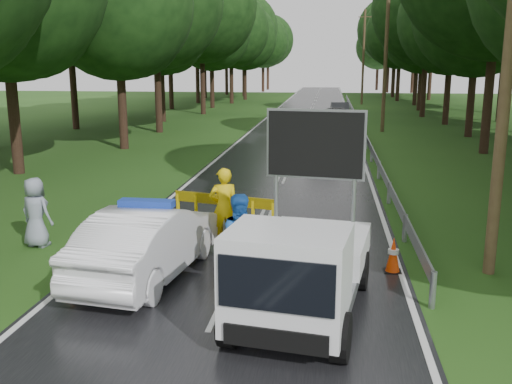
% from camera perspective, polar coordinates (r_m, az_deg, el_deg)
% --- Properties ---
extents(ground, '(160.00, 160.00, 0.00)m').
position_cam_1_polar(ground, '(10.98, -2.57, -10.52)').
color(ground, '#1B3F12').
rests_on(ground, ground).
extents(road, '(7.00, 140.00, 0.02)m').
position_cam_1_polar(road, '(40.21, 4.81, 6.48)').
color(road, black).
rests_on(road, ground).
extents(guardrail, '(0.12, 60.06, 0.70)m').
position_cam_1_polar(guardrail, '(39.83, 10.16, 7.05)').
color(guardrail, gray).
rests_on(guardrail, ground).
extents(utility_pole_near, '(1.40, 0.24, 10.00)m').
position_cam_1_polar(utility_pole_near, '(12.45, 24.21, 15.02)').
color(utility_pole_near, '#483721').
rests_on(utility_pole_near, ground).
extents(utility_pole_mid, '(1.40, 0.24, 10.00)m').
position_cam_1_polar(utility_pole_mid, '(38.10, 12.86, 13.49)').
color(utility_pole_mid, '#483721').
rests_on(utility_pole_mid, ground).
extents(utility_pole_far, '(1.40, 0.24, 10.00)m').
position_cam_1_polar(utility_pole_far, '(64.04, 10.69, 13.13)').
color(utility_pole_far, '#483721').
rests_on(utility_pole_far, ground).
extents(police_sedan, '(2.14, 4.68, 1.64)m').
position_cam_1_polar(police_sedan, '(11.96, -10.73, -4.95)').
color(police_sedan, white).
rests_on(police_sedan, ground).
extents(work_truck, '(2.55, 4.61, 3.49)m').
position_cam_1_polar(work_truck, '(9.79, 4.53, -7.54)').
color(work_truck, gray).
rests_on(work_truck, ground).
extents(barrier, '(2.66, 0.75, 1.13)m').
position_cam_1_polar(barrier, '(14.30, -3.23, -1.37)').
color(barrier, yellow).
rests_on(barrier, ground).
extents(officer, '(0.82, 0.66, 1.94)m').
position_cam_1_polar(officer, '(13.61, -3.25, -1.60)').
color(officer, yellow).
rests_on(officer, ground).
extents(civilian, '(1.17, 1.12, 1.91)m').
position_cam_1_polar(civilian, '(11.09, -1.38, -5.02)').
color(civilian, '#1A54AE').
rests_on(civilian, ground).
extents(bystander_right, '(0.94, 0.73, 1.69)m').
position_cam_1_polar(bystander_right, '(14.66, -21.16, -1.91)').
color(bystander_right, gray).
rests_on(bystander_right, ground).
extents(queue_car_first, '(2.12, 4.50, 1.49)m').
position_cam_1_polar(queue_car_first, '(28.76, 6.98, 5.44)').
color(queue_car_first, '#404147').
rests_on(queue_car_first, ground).
extents(queue_car_second, '(2.58, 5.28, 1.48)m').
position_cam_1_polar(queue_car_second, '(34.73, 8.03, 6.63)').
color(queue_car_second, '#B0B4B9').
rests_on(queue_car_second, ground).
extents(queue_car_third, '(2.55, 4.90, 1.32)m').
position_cam_1_polar(queue_car_third, '(40.71, 8.09, 7.39)').
color(queue_car_third, black).
rests_on(queue_car_third, ground).
extents(queue_car_fourth, '(1.53, 4.03, 1.31)m').
position_cam_1_polar(queue_car_fourth, '(46.69, 8.37, 8.04)').
color(queue_car_fourth, '#383A3F').
rests_on(queue_car_fourth, ground).
extents(cone_center, '(0.35, 0.35, 0.73)m').
position_cam_1_polar(cone_center, '(10.79, -0.44, -8.91)').
color(cone_center, black).
rests_on(cone_center, ground).
extents(cone_far, '(0.36, 0.36, 0.75)m').
position_cam_1_polar(cone_far, '(13.15, 0.24, -4.85)').
color(cone_far, black).
rests_on(cone_far, ground).
extents(cone_left_mid, '(0.38, 0.38, 0.81)m').
position_cam_1_polar(cone_left_mid, '(12.29, -18.09, -6.62)').
color(cone_left_mid, black).
rests_on(cone_left_mid, ground).
extents(cone_right, '(0.37, 0.37, 0.78)m').
position_cam_1_polar(cone_right, '(12.44, 13.56, -6.18)').
color(cone_right, black).
rests_on(cone_right, ground).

